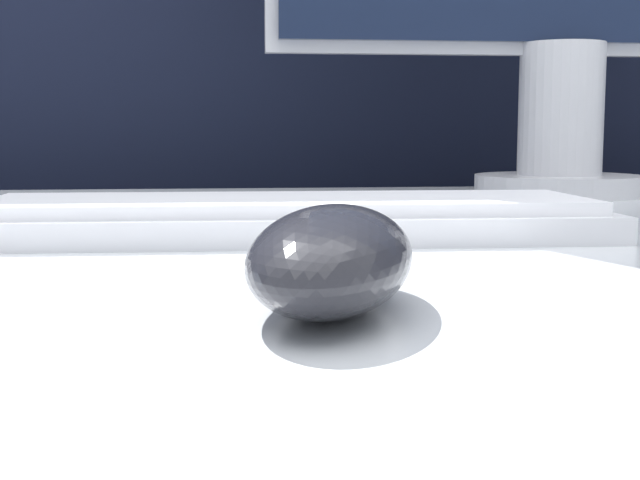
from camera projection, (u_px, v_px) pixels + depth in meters
The scene contains 3 objects.
partition_panel at pixel (283, 199), 1.14m from camera, with size 5.00×0.03×1.49m.
computer_mouse_near at pixel (332, 258), 0.32m from camera, with size 0.09×0.14×0.04m.
keyboard at pixel (289, 218), 0.54m from camera, with size 0.39×0.14×0.02m.
Camera 1 is at (-0.08, -0.46, 0.83)m, focal length 50.00 mm.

